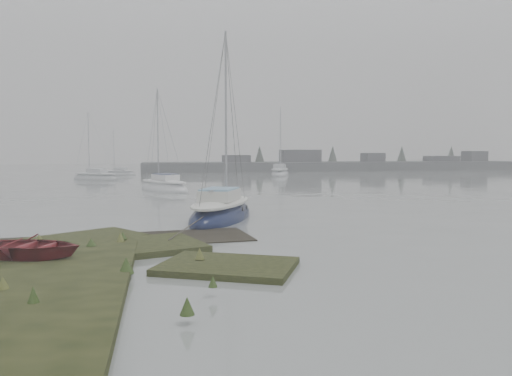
% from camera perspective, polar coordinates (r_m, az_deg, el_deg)
% --- Properties ---
extents(ground, '(160.00, 160.00, 0.00)m').
position_cam_1_polar(ground, '(43.70, -9.20, 0.08)').
color(ground, slate).
rests_on(ground, ground).
extents(far_shoreline, '(60.00, 8.00, 4.15)m').
position_cam_1_polar(far_shoreline, '(80.55, 9.57, 2.59)').
color(far_shoreline, '#4C4F51').
rests_on(far_shoreline, ground).
extents(sailboat_main, '(4.63, 7.01, 9.43)m').
position_cam_1_polar(sailboat_main, '(23.07, -3.99, -2.89)').
color(sailboat_main, '#0D1434').
rests_on(sailboat_main, ground).
extents(sailboat_white, '(4.90, 6.36, 8.73)m').
position_cam_1_polar(sailboat_white, '(40.23, -10.48, 0.09)').
color(sailboat_white, white).
rests_on(sailboat_white, ground).
extents(sailboat_far_a, '(5.76, 4.54, 7.95)m').
position_cam_1_polar(sailboat_far_a, '(57.04, -17.92, 1.15)').
color(sailboat_far_a, '#9FA4A7').
rests_on(sailboat_far_a, ground).
extents(sailboat_far_b, '(4.23, 7.06, 9.47)m').
position_cam_1_polar(sailboat_far_b, '(63.81, 2.73, 1.71)').
color(sailboat_far_b, silver).
rests_on(sailboat_far_b, ground).
extents(sailboat_far_c, '(4.73, 2.62, 6.35)m').
position_cam_1_polar(sailboat_far_c, '(67.06, -15.41, 1.60)').
color(sailboat_far_c, silver).
rests_on(sailboat_far_c, ground).
extents(dinghy, '(3.50, 2.98, 0.61)m').
position_cam_1_polar(dinghy, '(15.24, -24.50, -6.10)').
color(dinghy, maroon).
rests_on(dinghy, marsh_bank).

